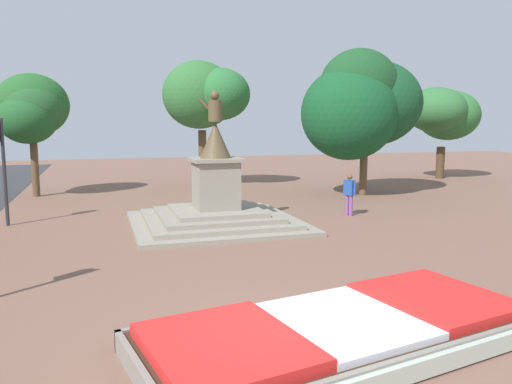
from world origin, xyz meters
name	(u,v)px	position (x,y,z in m)	size (l,w,h in m)	color
ground_plane	(282,351)	(0.00, 0.00, 0.00)	(89.96, 89.96, 0.00)	brown
flower_planter	(343,331)	(1.02, -0.07, 0.22)	(7.04, 4.09, 0.50)	#38281C
statue_monument	(216,203)	(1.21, 9.82, 0.76)	(5.74, 5.74, 4.61)	gray
traffic_light_far_corner	(0,151)	(-5.82, 11.91, 2.59)	(0.41, 0.29, 3.70)	#2D2D33
pedestrian_near_planter	(349,192)	(6.49, 10.04, 0.92)	(0.36, 0.53, 1.60)	#8C4C99
park_tree_far_left	(443,113)	(18.41, 20.15, 4.15)	(5.13, 4.60, 5.75)	#4C3823
park_tree_behind_statue	(31,110)	(-5.58, 19.15, 4.15)	(3.42, 3.55, 5.88)	brown
park_tree_far_right	(361,104)	(9.70, 15.05, 4.45)	(6.52, 5.52, 7.04)	brown
park_tree_street_side	(207,95)	(3.17, 20.38, 5.05)	(4.69, 4.09, 6.91)	brown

